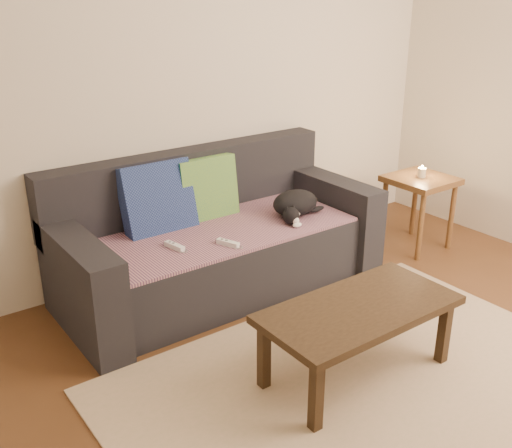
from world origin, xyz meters
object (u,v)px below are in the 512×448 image
at_px(wii_remote_b, 228,243).
at_px(side_table, 420,190).
at_px(sofa, 217,243).
at_px(coffee_table, 359,315).
at_px(cat, 295,204).
at_px(wii_remote_a, 175,246).

bearing_deg(wii_remote_b, side_table, -111.99).
height_order(sofa, side_table, sofa).
xyz_separation_m(sofa, coffee_table, (0.03, -1.27, 0.05)).
distance_m(cat, wii_remote_a, 0.92).
distance_m(wii_remote_a, side_table, 2.00).
bearing_deg(sofa, wii_remote_a, -155.98).
bearing_deg(cat, sofa, 152.84).
distance_m(wii_remote_b, coffee_table, 0.96).
relative_size(sofa, wii_remote_a, 14.00).
height_order(sofa, cat, sofa).
distance_m(wii_remote_a, wii_remote_b, 0.32).
relative_size(cat, wii_remote_b, 2.66).
bearing_deg(side_table, cat, 170.76).
bearing_deg(wii_remote_a, coffee_table, -169.89).
xyz_separation_m(sofa, side_table, (1.59, -0.36, 0.15)).
relative_size(sofa, coffee_table, 2.06).
bearing_deg(cat, coffee_table, -121.35).
bearing_deg(coffee_table, side_table, 30.46).
relative_size(cat, side_table, 0.71).
bearing_deg(wii_remote_a, cat, -101.81).
relative_size(wii_remote_b, side_table, 0.27).
relative_size(cat, coffee_table, 0.39).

